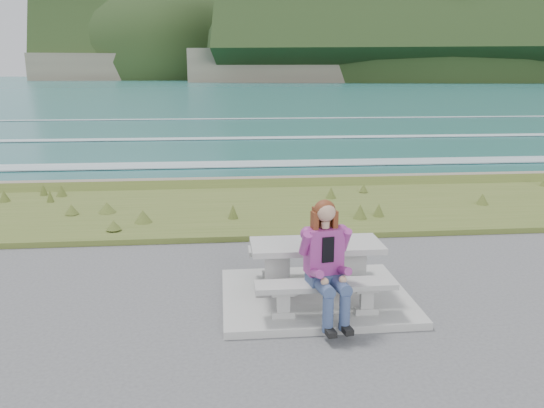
% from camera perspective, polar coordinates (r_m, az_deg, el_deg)
% --- Properties ---
extents(concrete_slab, '(2.60, 2.10, 0.10)m').
position_cam_1_polar(concrete_slab, '(7.62, 4.67, -9.89)').
color(concrete_slab, '#9C9C97').
rests_on(concrete_slab, ground).
extents(picnic_table, '(1.80, 0.75, 0.75)m').
position_cam_1_polar(picnic_table, '(7.39, 4.76, -5.39)').
color(picnic_table, '#9C9C97').
rests_on(picnic_table, concrete_slab).
extents(bench_landward, '(1.80, 0.35, 0.45)m').
position_cam_1_polar(bench_landward, '(6.83, 5.78, -9.17)').
color(bench_landward, '#9C9C97').
rests_on(bench_landward, concrete_slab).
extents(bench_seaward, '(1.80, 0.35, 0.45)m').
position_cam_1_polar(bench_seaward, '(8.11, 3.85, -5.33)').
color(bench_seaward, '#9C9C97').
rests_on(bench_seaward, concrete_slab).
extents(grass_verge, '(160.00, 4.50, 0.22)m').
position_cam_1_polar(grass_verge, '(12.32, 0.58, -0.76)').
color(grass_verge, '#445821').
rests_on(grass_verge, ground).
extents(shore_drop, '(160.00, 0.80, 2.20)m').
position_cam_1_polar(shore_drop, '(15.13, -0.60, 2.00)').
color(shore_drop, '#63564A').
rests_on(shore_drop, ground).
extents(ocean, '(1600.00, 1600.00, 0.09)m').
position_cam_1_polar(ocean, '(32.34, -3.26, 5.23)').
color(ocean, '#225F60').
rests_on(ocean, ground).
extents(headland_range, '(729.83, 363.95, 191.21)m').
position_cam_1_polar(headland_range, '(448.32, 20.35, 13.92)').
color(headland_range, '#63564A').
rests_on(headland_range, ground).
extents(seated_woman, '(0.56, 0.84, 1.52)m').
position_cam_1_polar(seated_woman, '(6.62, 6.06, -7.98)').
color(seated_woman, '#334871').
rests_on(seated_woman, concrete_slab).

